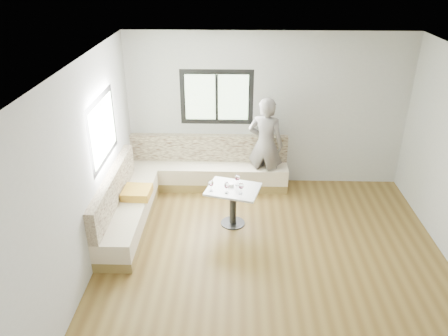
% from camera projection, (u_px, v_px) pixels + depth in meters
% --- Properties ---
extents(room, '(5.01, 5.01, 2.81)m').
position_uv_depth(room, '(272.00, 172.00, 5.65)').
color(room, brown).
rests_on(room, ground).
extents(banquette, '(2.90, 2.80, 0.95)m').
position_uv_depth(banquette, '(175.00, 185.00, 7.56)').
color(banquette, olive).
rests_on(banquette, ground).
extents(table, '(0.93, 0.81, 0.65)m').
position_uv_depth(table, '(233.00, 197.00, 6.88)').
color(table, black).
rests_on(table, ground).
extents(person, '(0.73, 0.59, 1.75)m').
position_uv_depth(person, '(265.00, 145.00, 7.77)').
color(person, slate).
rests_on(person, ground).
extents(olive_ramekin, '(0.11, 0.11, 0.04)m').
position_uv_depth(olive_ramekin, '(231.00, 184.00, 6.87)').
color(olive_ramekin, white).
rests_on(olive_ramekin, table).
extents(wine_glass_a, '(0.08, 0.08, 0.19)m').
position_uv_depth(wine_glass_a, '(211.00, 183.00, 6.68)').
color(wine_glass_a, white).
rests_on(wine_glass_a, table).
extents(wine_glass_b, '(0.08, 0.08, 0.19)m').
position_uv_depth(wine_glass_b, '(227.00, 186.00, 6.62)').
color(wine_glass_b, white).
rests_on(wine_glass_b, table).
extents(wine_glass_c, '(0.08, 0.08, 0.19)m').
position_uv_depth(wine_glass_c, '(241.00, 186.00, 6.60)').
color(wine_glass_c, white).
rests_on(wine_glass_c, table).
extents(wine_glass_d, '(0.08, 0.08, 0.19)m').
position_uv_depth(wine_glass_d, '(237.00, 178.00, 6.84)').
color(wine_glass_d, white).
rests_on(wine_glass_d, table).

